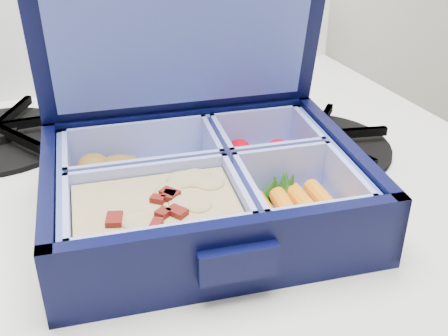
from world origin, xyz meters
name	(u,v)px	position (x,y,z in m)	size (l,w,h in m)	color
bento_box	(205,188)	(-0.59, 1.58, 1.00)	(0.26, 0.20, 0.06)	black
burner_grate	(314,139)	(-0.43, 1.65, 0.98)	(0.16, 0.16, 0.02)	black
fork	(222,141)	(-0.52, 1.70, 0.97)	(0.02, 0.17, 0.01)	silver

